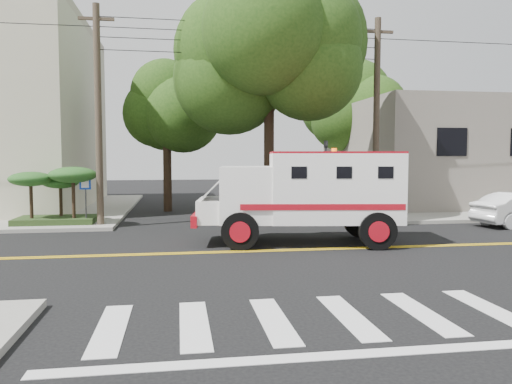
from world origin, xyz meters
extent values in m
plane|color=black|center=(0.00, 0.00, 0.00)|extent=(100.00, 100.00, 0.00)
cube|color=gray|center=(13.50, 13.50, 0.07)|extent=(17.00, 17.00, 0.15)
cube|color=slate|center=(15.00, 14.00, 3.15)|extent=(14.00, 12.00, 6.00)
cylinder|color=#382D23|center=(-5.60, 6.00, 4.50)|extent=(0.28, 0.28, 9.00)
cylinder|color=#382D23|center=(6.30, 6.20, 4.50)|extent=(0.28, 0.28, 9.00)
cylinder|color=black|center=(1.50, 6.50, 3.50)|extent=(0.44, 0.44, 7.00)
sphere|color=#1C3A10|center=(1.50, 6.50, 7.00)|extent=(5.32, 5.32, 5.32)
sphere|color=#1C3A10|center=(2.64, 5.74, 7.57)|extent=(4.56, 4.56, 4.56)
cylinder|color=black|center=(-3.00, 12.00, 2.80)|extent=(0.44, 0.44, 5.60)
sphere|color=#1C3A10|center=(-3.00, 12.00, 5.60)|extent=(3.92, 3.92, 3.92)
sphere|color=#1C3A10|center=(-2.16, 11.44, 6.02)|extent=(3.36, 3.36, 3.36)
cylinder|color=black|center=(8.50, 16.00, 2.97)|extent=(0.44, 0.44, 5.95)
sphere|color=#1C3A10|center=(8.50, 16.00, 5.95)|extent=(4.20, 4.20, 4.20)
sphere|color=#1C3A10|center=(9.40, 15.40, 6.40)|extent=(3.60, 3.60, 3.60)
cylinder|color=#3F3F42|center=(3.80, 5.60, 1.80)|extent=(0.12, 0.12, 3.60)
imported|color=#3F3F42|center=(3.80, 5.60, 3.15)|extent=(0.15, 0.18, 0.90)
cylinder|color=#3F3F42|center=(-6.20, 6.20, 1.00)|extent=(0.06, 0.06, 2.00)
cube|color=#0C33A5|center=(-6.20, 6.14, 1.80)|extent=(0.45, 0.03, 0.45)
cube|color=#1E3314|center=(-7.50, 6.80, 0.27)|extent=(3.20, 2.00, 0.24)
cylinder|color=black|center=(-8.40, 6.50, 1.15)|extent=(0.14, 0.14, 1.52)
ellipsoid|color=#15471A|center=(-8.40, 6.50, 2.00)|extent=(1.73, 1.73, 0.60)
cylinder|color=black|center=(-7.40, 7.20, 1.07)|extent=(0.14, 0.14, 1.36)
ellipsoid|color=#15471A|center=(-7.40, 7.20, 1.83)|extent=(1.55, 1.55, 0.54)
cylinder|color=black|center=(-6.70, 6.30, 1.23)|extent=(0.14, 0.14, 1.68)
ellipsoid|color=#15471A|center=(-6.70, 6.30, 2.17)|extent=(1.91, 1.91, 0.66)
cube|color=white|center=(2.70, 1.03, 1.88)|extent=(4.50, 3.04, 2.26)
cube|color=white|center=(-0.17, 1.44, 1.67)|extent=(2.04, 2.59, 1.83)
cube|color=black|center=(-1.00, 1.56, 2.15)|extent=(0.32, 1.82, 0.75)
cube|color=white|center=(-1.29, 1.60, 1.13)|extent=(1.26, 2.27, 0.75)
cube|color=#A40C18|center=(-1.82, 1.68, 0.86)|extent=(0.52, 2.32, 0.38)
cube|color=#A40C18|center=(2.70, 1.03, 3.04)|extent=(4.50, 3.04, 0.06)
cylinder|color=black|center=(-0.55, 0.28, 0.59)|extent=(1.22, 0.51, 1.18)
cylinder|color=black|center=(-0.21, 2.66, 0.59)|extent=(1.22, 0.51, 1.18)
cylinder|color=black|center=(3.71, -0.33, 0.59)|extent=(1.22, 0.51, 1.18)
cylinder|color=black|center=(4.05, 2.06, 0.59)|extent=(1.22, 0.51, 1.18)
imported|color=gray|center=(6.41, 7.70, 1.01)|extent=(0.70, 0.53, 1.72)
imported|color=gray|center=(5.50, 6.42, 1.06)|extent=(1.00, 0.84, 1.81)
camera|label=1|loc=(-2.46, -15.02, 2.89)|focal=35.00mm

